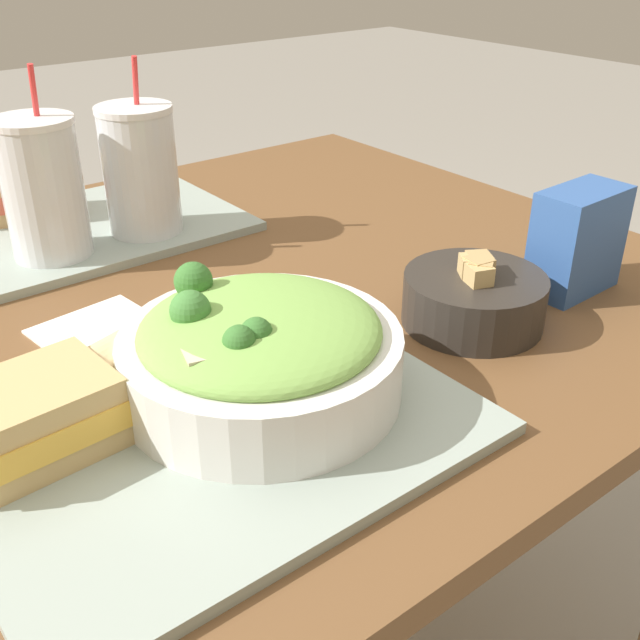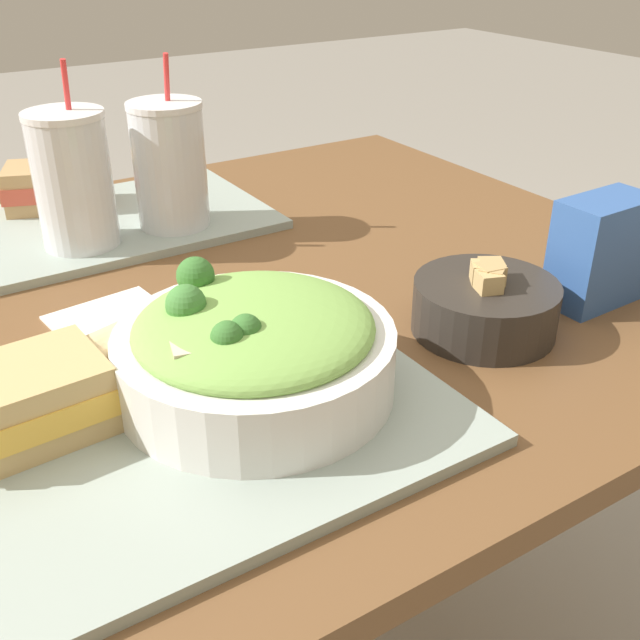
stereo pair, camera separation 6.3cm
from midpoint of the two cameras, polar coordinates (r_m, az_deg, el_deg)
name	(u,v)px [view 2 (the right image)]	position (r m, az deg, el deg)	size (l,w,h in m)	color
dining_table	(156,380)	(0.92, -10.49, -4.58)	(1.35, 0.96, 0.76)	brown
tray_near	(214,433)	(0.65, -5.34, -8.63)	(0.43, 0.30, 0.01)	#99A89E
tray_far	(114,222)	(1.13, -13.86, 7.26)	(0.43, 0.30, 0.01)	#99A89E
salad_bowl	(254,348)	(0.67, -2.38, -2.24)	(0.25, 0.25, 0.11)	white
soup_bowl	(485,304)	(0.83, 14.62, 1.13)	(0.16, 0.16, 0.08)	#2D2823
sandwich_near	(29,400)	(0.66, -18.74, -5.89)	(0.13, 0.10, 0.06)	tan
baguette_near	(140,346)	(0.72, -11.13, -2.03)	(0.12, 0.09, 0.06)	#DBBC84
sandwich_far	(57,186)	(1.18, -17.96, 9.68)	(0.16, 0.13, 0.06)	tan
drink_cup_dark	(74,184)	(1.01, -16.55, 9.85)	(0.10, 0.10, 0.24)	silver
drink_cup_red	(170,169)	(1.05, -9.65, 11.24)	(0.10, 0.10, 0.23)	silver
chip_bag	(600,251)	(0.92, 22.44, 4.83)	(0.11, 0.06, 0.12)	#335BA3
napkin_folded	(107,315)	(0.87, -13.92, 0.29)	(0.13, 0.10, 0.00)	white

